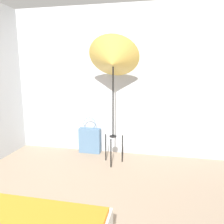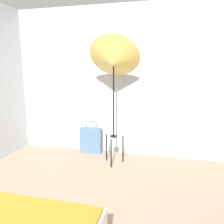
# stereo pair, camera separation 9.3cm
# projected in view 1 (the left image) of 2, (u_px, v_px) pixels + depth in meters

# --- Properties ---
(wall_back) EXTENTS (8.00, 0.05, 2.60)m
(wall_back) POSITION_uv_depth(u_px,v_px,m) (92.00, 82.00, 3.96)
(wall_back) COLOR #B7BCC1
(wall_back) RESTS_ON ground_plane
(photo_umbrella) EXTENTS (0.79, 0.67, 2.01)m
(photo_umbrella) POSITION_uv_depth(u_px,v_px,m) (113.00, 61.00, 3.29)
(photo_umbrella) COLOR black
(photo_umbrella) RESTS_ON ground_plane
(tote_bag) EXTENTS (0.40, 0.13, 0.67)m
(tote_bag) POSITION_uv_depth(u_px,v_px,m) (90.00, 140.00, 4.03)
(tote_bag) COLOR slate
(tote_bag) RESTS_ON ground_plane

